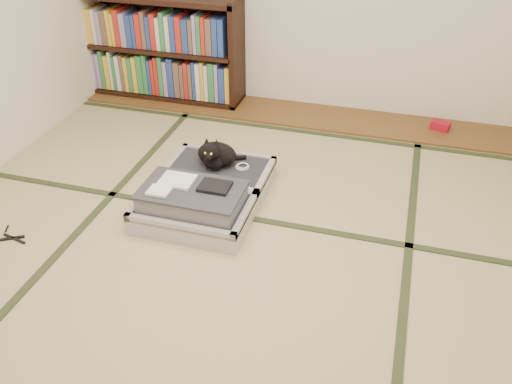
# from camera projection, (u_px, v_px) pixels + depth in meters

# --- Properties ---
(floor) EXTENTS (4.50, 4.50, 0.00)m
(floor) POSITION_uv_depth(u_px,v_px,m) (231.00, 257.00, 3.19)
(floor) COLOR tan
(floor) RESTS_ON ground
(wood_strip) EXTENTS (4.00, 0.50, 0.02)m
(wood_strip) POSITION_uv_depth(u_px,v_px,m) (303.00, 115.00, 4.78)
(wood_strip) COLOR brown
(wood_strip) RESTS_ON ground
(red_item) EXTENTS (0.17, 0.13, 0.07)m
(red_item) POSITION_uv_depth(u_px,v_px,m) (440.00, 125.00, 4.51)
(red_item) COLOR #A90D21
(red_item) RESTS_ON wood_strip
(room_shell) EXTENTS (4.50, 4.50, 4.50)m
(room_shell) POSITION_uv_depth(u_px,v_px,m) (223.00, 3.00, 2.38)
(room_shell) COLOR white
(room_shell) RESTS_ON ground
(tatami_borders) EXTENTS (4.00, 4.50, 0.01)m
(tatami_borders) POSITION_uv_depth(u_px,v_px,m) (255.00, 210.00, 3.58)
(tatami_borders) COLOR #2D381E
(tatami_borders) RESTS_ON ground
(bookcase) EXTENTS (1.53, 0.35, 0.98)m
(bookcase) POSITION_uv_depth(u_px,v_px,m) (159.00, 49.00, 4.91)
(bookcase) COLOR black
(bookcase) RESTS_ON wood_strip
(suitcase) EXTENTS (0.72, 0.96, 0.28)m
(suitcase) POSITION_uv_depth(u_px,v_px,m) (204.00, 194.00, 3.57)
(suitcase) COLOR silver
(suitcase) RESTS_ON floor
(cat) EXTENTS (0.32, 0.32, 0.26)m
(cat) POSITION_uv_depth(u_px,v_px,m) (216.00, 155.00, 3.74)
(cat) COLOR black
(cat) RESTS_ON suitcase
(cable_coil) EXTENTS (0.10, 0.10, 0.02)m
(cable_coil) POSITION_uv_depth(u_px,v_px,m) (242.00, 166.00, 3.77)
(cable_coil) COLOR white
(cable_coil) RESTS_ON suitcase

